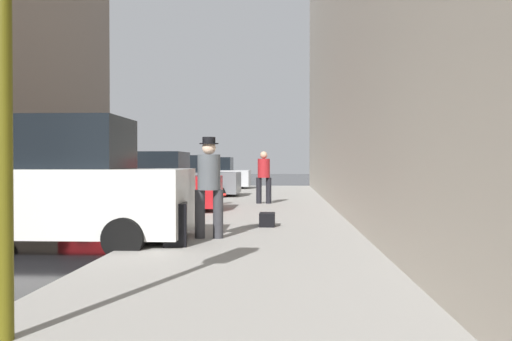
{
  "coord_description": "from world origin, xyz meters",
  "views": [
    {
      "loc": [
        6.58,
        -9.51,
        1.46
      ],
      "look_at": [
        5.76,
        4.32,
        1.27
      ],
      "focal_mm": 35.0,
      "sensor_mm": 36.0,
      "label": 1
    }
  ],
  "objects_px": {
    "parked_white_van": "(56,189)",
    "parked_red_hatchback": "(146,185)",
    "duffel_bag": "(267,220)",
    "pedestrian_with_beanie": "(209,182)",
    "parked_gray_coupe": "(189,179)",
    "fire_hydrant": "(220,193)",
    "pedestrian_in_red_jacket": "(264,174)",
    "parked_silver_sedan": "(211,175)",
    "rolling_suitcase": "(176,224)"
  },
  "relations": [
    {
      "from": "parked_white_van",
      "to": "parked_red_hatchback",
      "type": "xyz_separation_m",
      "value": [
        0.0,
        5.53,
        -0.18
      ]
    },
    {
      "from": "duffel_bag",
      "to": "pedestrian_with_beanie",
      "type": "bearing_deg",
      "value": -119.22
    },
    {
      "from": "parked_white_van",
      "to": "parked_gray_coupe",
      "type": "bearing_deg",
      "value": 90.0
    },
    {
      "from": "parked_white_van",
      "to": "pedestrian_with_beanie",
      "type": "distance_m",
      "value": 2.61
    },
    {
      "from": "parked_gray_coupe",
      "to": "pedestrian_with_beanie",
      "type": "xyz_separation_m",
      "value": [
        2.59,
        -11.38,
        0.29
      ]
    },
    {
      "from": "parked_gray_coupe",
      "to": "fire_hydrant",
      "type": "bearing_deg",
      "value": -65.98
    },
    {
      "from": "parked_white_van",
      "to": "pedestrian_in_red_jacket",
      "type": "bearing_deg",
      "value": 68.01
    },
    {
      "from": "parked_silver_sedan",
      "to": "rolling_suitcase",
      "type": "relative_size",
      "value": 4.05
    },
    {
      "from": "parked_gray_coupe",
      "to": "rolling_suitcase",
      "type": "relative_size",
      "value": 4.07
    },
    {
      "from": "parked_white_van",
      "to": "pedestrian_with_beanie",
      "type": "relative_size",
      "value": 2.61
    },
    {
      "from": "parked_red_hatchback",
      "to": "fire_hydrant",
      "type": "xyz_separation_m",
      "value": [
        1.8,
        2.14,
        -0.35
      ]
    },
    {
      "from": "duffel_bag",
      "to": "fire_hydrant",
      "type": "bearing_deg",
      "value": 107.31
    },
    {
      "from": "parked_red_hatchback",
      "to": "parked_gray_coupe",
      "type": "distance_m",
      "value": 6.18
    },
    {
      "from": "fire_hydrant",
      "to": "rolling_suitcase",
      "type": "height_order",
      "value": "rolling_suitcase"
    },
    {
      "from": "parked_gray_coupe",
      "to": "pedestrian_in_red_jacket",
      "type": "distance_m",
      "value": 4.94
    },
    {
      "from": "parked_silver_sedan",
      "to": "duffel_bag",
      "type": "distance_m",
      "value": 16.3
    },
    {
      "from": "fire_hydrant",
      "to": "rolling_suitcase",
      "type": "distance_m",
      "value": 8.09
    },
    {
      "from": "parked_red_hatchback",
      "to": "fire_hydrant",
      "type": "bearing_deg",
      "value": 49.82
    },
    {
      "from": "parked_red_hatchback",
      "to": "parked_gray_coupe",
      "type": "relative_size",
      "value": 1.0
    },
    {
      "from": "parked_red_hatchback",
      "to": "parked_silver_sedan",
      "type": "height_order",
      "value": "same"
    },
    {
      "from": "parked_red_hatchback",
      "to": "pedestrian_in_red_jacket",
      "type": "relative_size",
      "value": 2.47
    },
    {
      "from": "fire_hydrant",
      "to": "duffel_bag",
      "type": "distance_m",
      "value": 5.88
    },
    {
      "from": "parked_red_hatchback",
      "to": "rolling_suitcase",
      "type": "distance_m",
      "value": 6.33
    },
    {
      "from": "parked_silver_sedan",
      "to": "parked_white_van",
      "type": "bearing_deg",
      "value": -90.0
    },
    {
      "from": "parked_white_van",
      "to": "parked_gray_coupe",
      "type": "height_order",
      "value": "parked_white_van"
    },
    {
      "from": "parked_white_van",
      "to": "parked_silver_sedan",
      "type": "distance_m",
      "value": 17.95
    },
    {
      "from": "parked_gray_coupe",
      "to": "parked_silver_sedan",
      "type": "relative_size",
      "value": 1.01
    },
    {
      "from": "parked_red_hatchback",
      "to": "rolling_suitcase",
      "type": "bearing_deg",
      "value": -70.0
    },
    {
      "from": "fire_hydrant",
      "to": "pedestrian_in_red_jacket",
      "type": "xyz_separation_m",
      "value": [
        1.42,
        0.32,
        0.61
      ]
    },
    {
      "from": "fire_hydrant",
      "to": "duffel_bag",
      "type": "xyz_separation_m",
      "value": [
        1.75,
        -5.61,
        -0.21
      ]
    },
    {
      "from": "pedestrian_with_beanie",
      "to": "rolling_suitcase",
      "type": "relative_size",
      "value": 1.71
    },
    {
      "from": "parked_white_van",
      "to": "parked_red_hatchback",
      "type": "distance_m",
      "value": 5.53
    },
    {
      "from": "pedestrian_in_red_jacket",
      "to": "rolling_suitcase",
      "type": "distance_m",
      "value": 8.49
    },
    {
      "from": "pedestrian_with_beanie",
      "to": "parked_red_hatchback",
      "type": "bearing_deg",
      "value": 116.52
    },
    {
      "from": "parked_gray_coupe",
      "to": "fire_hydrant",
      "type": "height_order",
      "value": "parked_gray_coupe"
    },
    {
      "from": "parked_red_hatchback",
      "to": "pedestrian_in_red_jacket",
      "type": "height_order",
      "value": "pedestrian_in_red_jacket"
    },
    {
      "from": "pedestrian_in_red_jacket",
      "to": "duffel_bag",
      "type": "height_order",
      "value": "pedestrian_in_red_jacket"
    },
    {
      "from": "pedestrian_with_beanie",
      "to": "fire_hydrant",
      "type": "bearing_deg",
      "value": 96.13
    },
    {
      "from": "rolling_suitcase",
      "to": "parked_gray_coupe",
      "type": "bearing_deg",
      "value": 100.11
    },
    {
      "from": "parked_silver_sedan",
      "to": "fire_hydrant",
      "type": "height_order",
      "value": "parked_silver_sedan"
    },
    {
      "from": "parked_red_hatchback",
      "to": "duffel_bag",
      "type": "relative_size",
      "value": 9.59
    },
    {
      "from": "parked_red_hatchback",
      "to": "pedestrian_with_beanie",
      "type": "height_order",
      "value": "pedestrian_with_beanie"
    },
    {
      "from": "fire_hydrant",
      "to": "pedestrian_in_red_jacket",
      "type": "relative_size",
      "value": 0.41
    },
    {
      "from": "parked_white_van",
      "to": "parked_red_hatchback",
      "type": "bearing_deg",
      "value": 90.0
    },
    {
      "from": "pedestrian_in_red_jacket",
      "to": "pedestrian_with_beanie",
      "type": "bearing_deg",
      "value": -94.73
    },
    {
      "from": "parked_red_hatchback",
      "to": "parked_silver_sedan",
      "type": "distance_m",
      "value": 12.42
    },
    {
      "from": "fire_hydrant",
      "to": "parked_white_van",
      "type": "bearing_deg",
      "value": -103.24
    },
    {
      "from": "parked_white_van",
      "to": "pedestrian_in_red_jacket",
      "type": "relative_size",
      "value": 2.71
    },
    {
      "from": "parked_red_hatchback",
      "to": "parked_silver_sedan",
      "type": "bearing_deg",
      "value": 90.0
    },
    {
      "from": "pedestrian_with_beanie",
      "to": "rolling_suitcase",
      "type": "height_order",
      "value": "pedestrian_with_beanie"
    }
  ]
}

